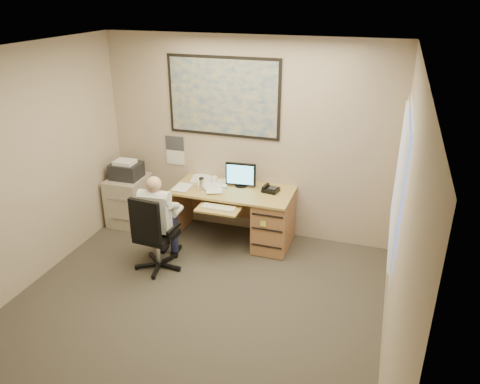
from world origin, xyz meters
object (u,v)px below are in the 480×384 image
(filing_cabinet, at_px, (129,196))
(person, at_px, (157,223))
(office_chair, at_px, (156,248))
(desk, at_px, (257,213))

(filing_cabinet, distance_m, person, 1.37)
(filing_cabinet, distance_m, office_chair, 1.42)
(desk, height_order, filing_cabinet, desk)
(desk, distance_m, office_chair, 1.43)
(filing_cabinet, xyz_separation_m, person, (0.96, -0.95, 0.18))
(desk, xyz_separation_m, person, (-0.99, -0.95, 0.16))
(desk, xyz_separation_m, filing_cabinet, (-1.96, 0.01, -0.02))
(office_chair, relative_size, person, 0.83)
(filing_cabinet, xyz_separation_m, office_chair, (0.97, -1.03, -0.13))
(desk, distance_m, filing_cabinet, 1.96)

